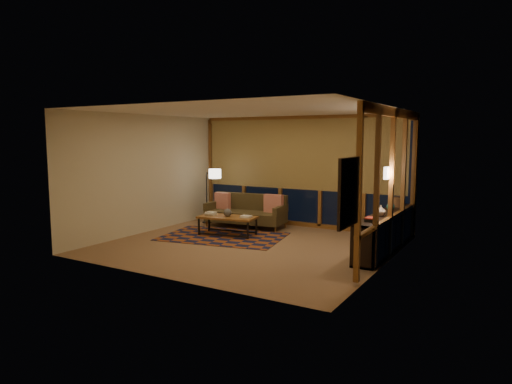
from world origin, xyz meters
The scene contains 21 objects.
floor centered at (0.00, 0.00, 0.00)m, with size 5.50×5.00×0.01m, color #9C7352.
ceiling centered at (0.00, 0.00, 2.70)m, with size 5.50×5.00×0.01m, color #F4E8CF.
walls centered at (0.00, 0.00, 1.35)m, with size 5.51×5.01×2.70m.
window_wall_back centered at (0.00, 2.43, 1.35)m, with size 5.30×0.16×2.60m, color #9A5123, non-canonical shape.
window_wall_right centered at (2.68, 0.60, 1.35)m, with size 0.16×3.70×2.60m, color #9A5123, non-canonical shape.
wall_art centered at (2.71, -1.85, 1.45)m, with size 0.06×0.74×0.94m, color red, non-canonical shape.
wall_sconce centered at (2.62, 0.45, 1.55)m, with size 0.12×0.18×0.22m, color white, non-canonical shape.
sofa centered at (-1.06, 1.61, 0.39)m, with size 1.92×0.78×0.78m, color #4E4022, non-canonical shape.
pillow_left centered at (-1.77, 1.65, 0.60)m, with size 0.41×0.14×0.41m, color red, non-canonical shape.
pillow_right centered at (-0.39, 1.80, 0.62)m, with size 0.46×0.15×0.46m, color red, non-canonical shape.
area_rug centered at (-0.91, 0.42, 0.01)m, with size 2.61×1.74×0.01m, color brown.
coffee_table centered at (-0.92, 0.61, 0.22)m, with size 1.29×0.59×0.43m, color #9A5123, non-canonical shape.
book_stack_a centered at (-1.35, 0.55, 0.47)m, with size 0.27×0.21×0.08m, color silver, non-canonical shape.
book_stack_b centered at (-0.47, 0.68, 0.45)m, with size 0.23×0.18×0.05m, color silver, non-canonical shape.
ceramic_pot centered at (-0.91, 0.60, 0.52)m, with size 0.18×0.18×0.18m, color black.
floor_lamp centered at (-2.24, 1.61, 0.70)m, with size 0.47×0.31×1.41m, color black, non-canonical shape.
bookshelf centered at (2.49, 1.00, 0.37)m, with size 0.40×2.94×0.74m, color black, non-canonical shape.
basket centered at (2.47, 1.96, 0.83)m, with size 0.26×0.26×0.20m, color brown.
teal_bowl centered at (2.49, 1.34, 0.81)m, with size 0.16×0.16×0.16m, color #23746F.
vase centered at (2.49, 0.63, 0.84)m, with size 0.20×0.20×0.21m, color tan.
shelf_book_stack centered at (2.49, 0.01, 0.77)m, with size 0.16×0.23×0.07m, color silver, non-canonical shape.
Camera 1 is at (4.73, -7.71, 2.19)m, focal length 32.00 mm.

